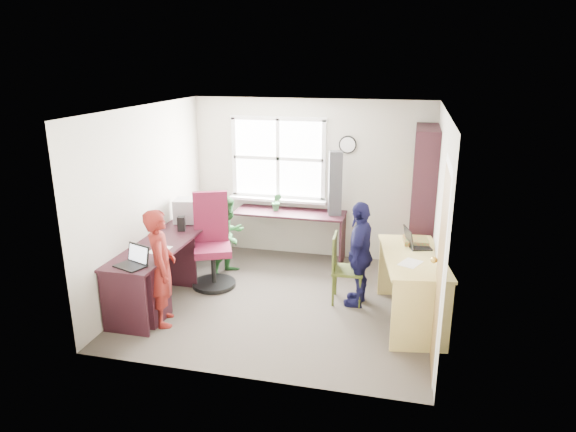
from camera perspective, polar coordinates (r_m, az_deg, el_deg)
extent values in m
cube|color=#3F3932|center=(6.62, -0.51, -9.43)|extent=(3.60, 3.40, 0.02)
cube|color=white|center=(5.95, -0.58, 11.93)|extent=(3.60, 3.40, 0.02)
cube|color=beige|center=(7.79, 2.52, 4.11)|extent=(3.60, 0.02, 2.40)
cube|color=beige|center=(4.63, -5.71, -5.13)|extent=(3.60, 0.02, 2.40)
cube|color=beige|center=(6.83, -15.45, 1.65)|extent=(0.02, 3.40, 2.40)
cube|color=beige|center=(6.02, 16.43, -0.49)|extent=(0.02, 3.40, 2.40)
cube|color=white|center=(7.82, -1.11, 6.41)|extent=(1.40, 0.01, 1.20)
cube|color=white|center=(7.81, -1.12, 6.40)|extent=(1.48, 0.04, 1.28)
cube|color=olive|center=(5.09, 16.43, -6.08)|extent=(0.02, 0.82, 2.00)
sphere|color=gold|center=(5.40, 15.91, -4.71)|extent=(0.07, 0.07, 0.07)
cylinder|color=black|center=(7.57, 6.65, 7.88)|extent=(0.26, 0.03, 0.26)
cylinder|color=white|center=(7.56, 6.64, 7.86)|extent=(0.22, 0.01, 0.22)
cube|color=black|center=(6.91, -12.50, -2.00)|extent=(0.60, 2.70, 0.03)
cube|color=black|center=(7.69, 0.23, 0.36)|extent=(1.65, 0.56, 0.03)
cube|color=black|center=(7.04, -12.30, -4.89)|extent=(0.56, 0.03, 0.72)
cube|color=black|center=(5.98, -17.78, -9.38)|extent=(0.56, 0.03, 0.72)
cube|color=black|center=(8.17, -8.34, -1.58)|extent=(0.56, 0.03, 0.72)
cube|color=black|center=(7.67, 6.06, -2.73)|extent=(0.03, 0.52, 0.72)
cube|color=black|center=(6.27, -16.05, -7.98)|extent=(0.54, 0.45, 0.72)
cube|color=#E4CC72|center=(5.99, 13.75, -4.41)|extent=(0.87, 1.50, 0.03)
cube|color=#E4CC72|center=(5.54, 14.56, -10.94)|extent=(0.61, 0.13, 0.78)
cube|color=#E4CC72|center=(6.77, 12.61, -5.52)|extent=(0.61, 0.13, 0.78)
cube|color=black|center=(6.70, 14.74, 0.08)|extent=(0.30, 0.02, 2.10)
cube|color=black|center=(7.67, 14.66, 2.20)|extent=(0.30, 0.02, 2.10)
cube|color=black|center=(6.98, 15.34, 9.44)|extent=(0.30, 1.00, 0.02)
cube|color=black|center=(7.50, 14.13, -6.08)|extent=(0.30, 1.00, 0.02)
cube|color=black|center=(7.37, 14.33, -3.51)|extent=(0.30, 1.00, 0.02)
cube|color=black|center=(7.25, 14.55, -0.69)|extent=(0.30, 1.00, 0.02)
cube|color=black|center=(7.15, 14.77, 2.21)|extent=(0.30, 1.00, 0.02)
cube|color=black|center=(7.07, 15.00, 5.19)|extent=(0.30, 1.00, 0.02)
cube|color=black|center=(7.00, 15.24, 8.23)|extent=(0.30, 1.00, 0.02)
cube|color=#A11717|center=(7.17, 14.22, -5.93)|extent=(0.25, 0.28, 0.27)
cube|color=navy|center=(7.46, 14.22, -4.93)|extent=(0.25, 0.30, 0.29)
cube|color=#1B732B|center=(7.74, 14.22, -4.06)|extent=(0.25, 0.26, 0.30)
cube|color=gold|center=(7.04, 14.44, -3.10)|extent=(0.25, 0.28, 0.30)
cube|color=#652E73|center=(7.34, 14.43, -2.19)|extent=(0.25, 0.30, 0.32)
cube|color=#CF6217|center=(7.63, 14.41, -1.59)|extent=(0.25, 0.26, 0.29)
cube|color=black|center=(6.92, 14.67, -0.07)|extent=(0.25, 0.28, 0.32)
cube|color=#B8B8AC|center=(7.23, 14.64, 0.52)|extent=(0.25, 0.30, 0.29)
cube|color=#A11717|center=(7.51, 14.62, 1.22)|extent=(0.25, 0.26, 0.30)
cube|color=navy|center=(6.82, 14.90, 2.84)|extent=(0.25, 0.28, 0.29)
cube|color=#1B732B|center=(7.13, 14.87, 3.52)|extent=(0.25, 0.30, 0.30)
cube|color=gold|center=(7.42, 14.85, 4.11)|extent=(0.25, 0.26, 0.32)
cube|color=#652E73|center=(6.74, 15.15, 6.05)|extent=(0.25, 0.28, 0.30)
cube|color=#CF6217|center=(7.05, 15.11, 6.59)|extent=(0.25, 0.30, 0.32)
cube|color=black|center=(7.35, 15.06, 6.86)|extent=(0.25, 0.26, 0.29)
cylinder|color=black|center=(7.07, -8.20, -7.46)|extent=(0.77, 0.77, 0.05)
cylinder|color=black|center=(6.97, -8.29, -5.67)|extent=(0.08, 0.08, 0.44)
cube|color=#5B1127|center=(6.88, -8.37, -3.74)|extent=(0.63, 0.63, 0.09)
cube|color=#5B1127|center=(6.97, -8.58, -0.04)|extent=(0.45, 0.26, 0.69)
cylinder|color=#3E4918|center=(6.42, 5.02, -8.26)|extent=(0.03, 0.03, 0.41)
cylinder|color=#3E4918|center=(6.40, 7.96, -8.45)|extent=(0.03, 0.03, 0.41)
cylinder|color=#3E4918|center=(6.71, 5.31, -7.09)|extent=(0.03, 0.03, 0.41)
cylinder|color=#3E4918|center=(6.70, 8.12, -7.26)|extent=(0.03, 0.03, 0.41)
cube|color=#3E4918|center=(6.47, 6.67, -6.04)|extent=(0.40, 0.40, 0.04)
cube|color=#3E4918|center=(6.39, 5.19, -3.99)|extent=(0.05, 0.36, 0.45)
cube|color=#9B9A9E|center=(7.31, -11.02, -0.64)|extent=(0.28, 0.24, 0.02)
cube|color=#9B9A9E|center=(7.27, -11.10, 0.62)|extent=(0.39, 0.36, 0.33)
cube|color=#3F72F2|center=(7.23, -9.76, 0.60)|extent=(0.05, 0.27, 0.24)
cube|color=black|center=(5.93, -17.10, -5.34)|extent=(0.39, 0.33, 0.02)
cube|color=black|center=(5.96, -16.28, -4.04)|extent=(0.32, 0.17, 0.21)
cube|color=white|center=(5.96, -16.34, -4.06)|extent=(0.28, 0.14, 0.17)
cube|color=black|center=(6.28, 14.30, -3.20)|extent=(0.32, 0.39, 0.02)
cube|color=black|center=(6.20, 13.27, -2.29)|extent=(0.15, 0.33, 0.22)
cube|color=#3F72F2|center=(6.21, 13.35, -2.29)|extent=(0.12, 0.29, 0.18)
cube|color=black|center=(6.96, -11.76, -0.83)|extent=(0.12, 0.12, 0.20)
cube|color=black|center=(7.48, -9.92, 0.42)|extent=(0.09, 0.09, 0.17)
cube|color=black|center=(7.46, 5.26, 3.62)|extent=(0.22, 0.21, 0.94)
cube|color=red|center=(6.37, 14.00, -2.69)|extent=(0.32, 0.32, 0.06)
cube|color=white|center=(6.34, -14.05, -3.67)|extent=(0.21, 0.29, 0.00)
cube|color=white|center=(5.75, 13.44, -5.11)|extent=(0.29, 0.33, 0.00)
imported|color=#317C3F|center=(7.71, -1.27, 1.56)|extent=(0.15, 0.12, 0.27)
imported|color=maroon|center=(5.99, -13.92, -5.59)|extent=(0.51, 0.59, 1.37)
imported|color=#28662F|center=(7.26, -6.57, -2.16)|extent=(0.61, 0.68, 1.13)
imported|color=#14133D|center=(6.34, 7.99, -4.19)|extent=(0.40, 0.81, 1.32)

